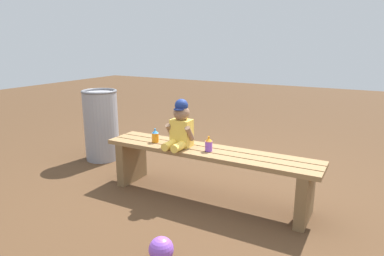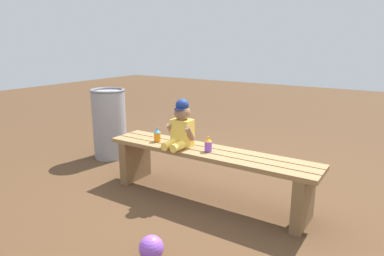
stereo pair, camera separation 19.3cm
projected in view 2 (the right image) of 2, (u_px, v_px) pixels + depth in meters
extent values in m
plane|color=#4C331E|center=(207.00, 198.00, 2.91)|extent=(16.00, 16.00, 0.00)
cube|color=olive|center=(200.00, 156.00, 2.71)|extent=(1.84, 0.11, 0.04)
cube|color=olive|center=(207.00, 152.00, 2.81)|extent=(1.84, 0.11, 0.04)
cube|color=olive|center=(215.00, 148.00, 2.91)|extent=(1.84, 0.11, 0.04)
cube|color=brown|center=(135.00, 159.00, 3.28)|extent=(0.08, 0.35, 0.40)
cube|color=brown|center=(304.00, 200.00, 2.44)|extent=(0.08, 0.35, 0.40)
cube|color=#F2C64C|center=(182.00, 133.00, 2.89)|extent=(0.17, 0.12, 0.23)
sphere|color=#8C664C|center=(182.00, 113.00, 2.84)|extent=(0.14, 0.14, 0.14)
cylinder|color=navy|center=(180.00, 109.00, 2.80)|extent=(0.09, 0.09, 0.01)
sphere|color=navy|center=(182.00, 105.00, 2.83)|extent=(0.11, 0.11, 0.11)
cylinder|color=#FED050|center=(170.00, 145.00, 2.83)|extent=(0.07, 0.16, 0.07)
cylinder|color=#FED050|center=(179.00, 146.00, 2.79)|extent=(0.07, 0.16, 0.07)
cylinder|color=#8C664C|center=(171.00, 130.00, 2.91)|extent=(0.04, 0.12, 0.14)
cylinder|color=#8C664C|center=(190.00, 133.00, 2.81)|extent=(0.04, 0.12, 0.14)
cylinder|color=orange|center=(157.00, 137.00, 3.03)|extent=(0.06, 0.06, 0.08)
cone|color=#338CE5|center=(157.00, 131.00, 3.02)|extent=(0.06, 0.06, 0.03)
cylinder|color=#338CE5|center=(157.00, 129.00, 3.01)|extent=(0.01, 0.01, 0.02)
cylinder|color=#8C4CCC|center=(208.00, 146.00, 2.75)|extent=(0.06, 0.06, 0.08)
cone|color=orange|center=(208.00, 140.00, 2.74)|extent=(0.06, 0.06, 0.03)
cylinder|color=orange|center=(208.00, 138.00, 2.74)|extent=(0.01, 0.01, 0.02)
sphere|color=#8C4CCC|center=(151.00, 248.00, 2.08)|extent=(0.15, 0.15, 0.15)
cylinder|color=gray|center=(109.00, 125.00, 3.88)|extent=(0.37, 0.37, 0.76)
torus|color=slate|center=(107.00, 90.00, 3.78)|extent=(0.38, 0.38, 0.03)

